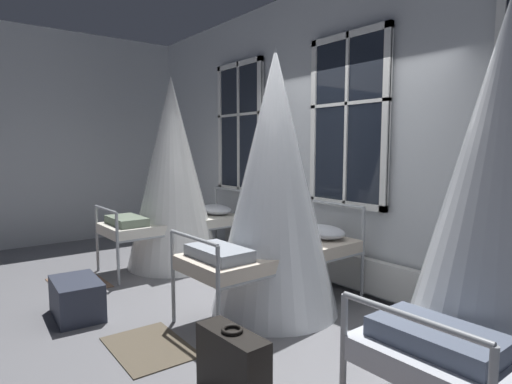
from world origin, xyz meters
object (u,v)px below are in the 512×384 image
at_px(cot_first, 173,175).
at_px(suitcase_dark, 232,364).
at_px(cot_third, 500,218).
at_px(cot_second, 275,186).
at_px(travel_trunk, 77,298).

bearing_deg(cot_first, suitcase_dark, -110.93).
distance_m(cot_first, cot_third, 4.17).
relative_size(cot_second, cot_third, 1.02).
xyz_separation_m(cot_second, cot_third, (2.08, -0.04, -0.03)).
height_order(cot_first, cot_second, cot_second).
xyz_separation_m(cot_first, suitcase_dark, (3.06, -1.12, -1.02)).
relative_size(suitcase_dark, travel_trunk, 0.89).
bearing_deg(cot_second, suitcase_dark, -141.91).
bearing_deg(cot_third, suitcase_dark, 134.84).
height_order(cot_third, suitcase_dark, cot_third).
relative_size(cot_first, suitcase_dark, 4.50).
xyz_separation_m(cot_third, suitcase_dark, (-1.10, -1.13, -0.99)).
distance_m(cot_third, suitcase_dark, 1.86).
distance_m(suitcase_dark, travel_trunk, 2.05).
relative_size(cot_first, travel_trunk, 3.99).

